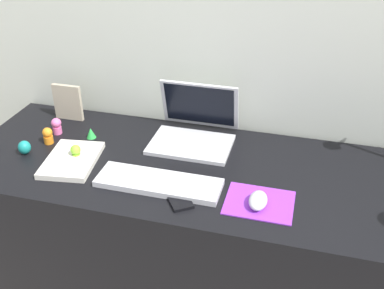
{
  "coord_description": "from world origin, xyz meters",
  "views": [
    {
      "loc": [
        0.32,
        -1.29,
        1.61
      ],
      "look_at": [
        -0.03,
        0.0,
        0.83
      ],
      "focal_mm": 42.95,
      "sensor_mm": 36.0,
      "label": 1
    }
  ],
  "objects": [
    {
      "name": "toy_figurine_orange",
      "position": [
        -0.59,
        0.02,
        0.77
      ],
      "size": [
        0.04,
        0.04,
        0.06
      ],
      "color": "orange",
      "rests_on": "desk"
    },
    {
      "name": "laptop",
      "position": [
        -0.07,
        0.19,
        0.79
      ],
      "size": [
        0.3,
        0.27,
        0.21
      ],
      "color": "silver",
      "rests_on": "desk"
    },
    {
      "name": "notebook_pad",
      "position": [
        -0.44,
        -0.08,
        0.75
      ],
      "size": [
        0.2,
        0.26,
        0.02
      ],
      "primitive_type": "cube",
      "rotation": [
        0.0,
        0.0,
        0.14
      ],
      "color": "silver",
      "rests_on": "desk"
    },
    {
      "name": "mouse",
      "position": [
        0.22,
        -0.16,
        0.76
      ],
      "size": [
        0.06,
        0.1,
        0.03
      ],
      "primitive_type": "ellipsoid",
      "color": "silver",
      "rests_on": "mousepad"
    },
    {
      "name": "desk",
      "position": [
        0.0,
        0.0,
        0.37
      ],
      "size": [
        1.71,
        0.62,
        0.74
      ],
      "primitive_type": "cube",
      "color": "black",
      "rests_on": "ground_plane"
    },
    {
      "name": "toy_figurine_pink",
      "position": [
        -0.6,
        0.09,
        0.77
      ],
      "size": [
        0.04,
        0.04,
        0.06
      ],
      "color": "pink",
      "rests_on": "desk"
    },
    {
      "name": "picture_frame",
      "position": [
        -0.61,
        0.22,
        0.81
      ],
      "size": [
        0.12,
        0.02,
        0.15
      ],
      "primitive_type": "cube",
      "color": "#B2A58C",
      "rests_on": "desk"
    },
    {
      "name": "toy_figurine_green",
      "position": [
        -0.46,
        0.1,
        0.76
      ],
      "size": [
        0.04,
        0.04,
        0.04
      ],
      "primitive_type": "cone",
      "color": "green",
      "rests_on": "desk"
    },
    {
      "name": "cell_phone",
      "position": [
        -0.02,
        -0.19,
        0.74
      ],
      "size": [
        0.13,
        0.14,
        0.01
      ],
      "primitive_type": "cube",
      "rotation": [
        0.0,
        0.0,
        0.61
      ],
      "color": "black",
      "rests_on": "desk"
    },
    {
      "name": "mousepad",
      "position": [
        0.23,
        -0.14,
        0.74
      ],
      "size": [
        0.21,
        0.17,
        0.0
      ],
      "primitive_type": "cube",
      "color": "purple",
      "rests_on": "desk"
    },
    {
      "name": "toy_figurine_teal",
      "position": [
        -0.64,
        -0.07,
        0.77
      ],
      "size": [
        0.05,
        0.05,
        0.05
      ],
      "primitive_type": "ellipsoid",
      "color": "teal",
      "rests_on": "desk"
    },
    {
      "name": "keyboard",
      "position": [
        -0.1,
        -0.13,
        0.75
      ],
      "size": [
        0.41,
        0.13,
        0.02
      ],
      "primitive_type": "cube",
      "color": "silver",
      "rests_on": "desk"
    },
    {
      "name": "back_wall",
      "position": [
        0.0,
        0.35,
        0.78
      ],
      "size": [
        2.91,
        0.05,
        1.57
      ],
      "primitive_type": "cube",
      "color": "beige",
      "rests_on": "ground_plane"
    },
    {
      "name": "toy_figurine_lime",
      "position": [
        -0.44,
        -0.06,
        0.77
      ],
      "size": [
        0.04,
        0.04,
        0.06
      ],
      "color": "#8CDB33",
      "rests_on": "desk"
    }
  ]
}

